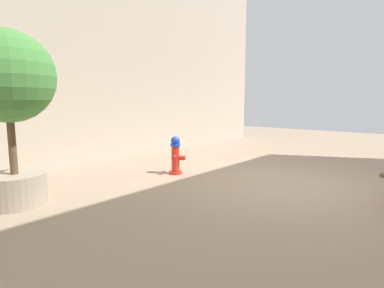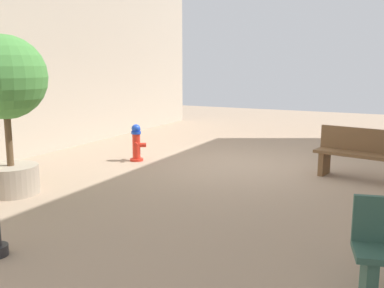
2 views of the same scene
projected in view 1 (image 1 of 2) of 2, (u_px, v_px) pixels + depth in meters
ground_plane at (291, 187)px, 5.78m from camera, size 23.40×23.40×0.00m
fire_hydrant at (176, 155)px, 6.76m from camera, size 0.36×0.38×0.82m
planter_tree at (8, 92)px, 4.56m from camera, size 1.35×1.35×2.60m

